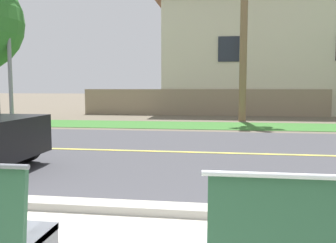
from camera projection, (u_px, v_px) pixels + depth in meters
ground_plane at (195, 143)px, 9.94m from camera, size 140.00×140.00×0.00m
curb_edge at (162, 209)px, 4.37m from camera, size 44.00×0.30×0.11m
street_asphalt at (190, 152)px, 8.46m from camera, size 52.00×8.00×0.01m
road_centre_line at (190, 152)px, 8.46m from camera, size 48.00×0.14×0.01m
far_verge_grass at (203, 125)px, 14.32m from camera, size 48.00×2.80×0.02m
streetlamp at (11, 19)px, 14.83m from camera, size 0.24×2.10×7.52m
garden_wall at (203, 102)px, 19.39m from camera, size 13.00×0.36×1.40m
house_across_street at (277, 53)px, 21.67m from camera, size 14.03×6.91×6.94m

